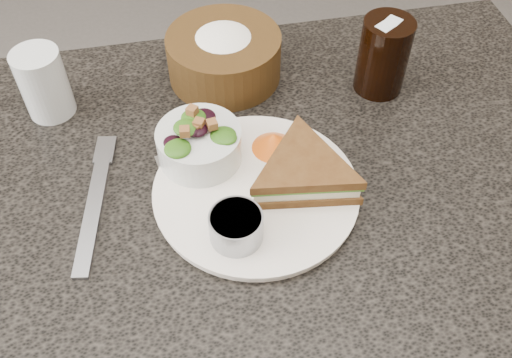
{
  "coord_description": "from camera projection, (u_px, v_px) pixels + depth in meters",
  "views": [
    {
      "loc": [
        -0.1,
        -0.47,
        1.33
      ],
      "look_at": [
        -0.01,
        -0.01,
        0.78
      ],
      "focal_mm": 40.0,
      "sensor_mm": 36.0,
      "label": 1
    }
  ],
  "objects": [
    {
      "name": "dining_table",
      "position": [
        260.0,
        316.0,
        1.04
      ],
      "size": [
        1.0,
        0.7,
        0.75
      ],
      "primitive_type": "cube",
      "color": "black",
      "rests_on": "floor"
    },
    {
      "name": "dinner_plate",
      "position": [
        256.0,
        191.0,
        0.74
      ],
      "size": [
        0.26,
        0.26,
        0.01
      ],
      "primitive_type": "cylinder",
      "color": "white",
      "rests_on": "dining_table"
    },
    {
      "name": "sandwich",
      "position": [
        304.0,
        172.0,
        0.73
      ],
      "size": [
        0.19,
        0.19,
        0.04
      ],
      "primitive_type": null,
      "rotation": [
        0.0,
        0.0,
        -0.14
      ],
      "color": "#56391B",
      "rests_on": "dinner_plate"
    },
    {
      "name": "salad_bowl",
      "position": [
        199.0,
        140.0,
        0.75
      ],
      "size": [
        0.15,
        0.15,
        0.07
      ],
      "primitive_type": null,
      "rotation": [
        0.0,
        0.0,
        -0.4
      ],
      "color": "silver",
      "rests_on": "dinner_plate"
    },
    {
      "name": "dressing_ramekin",
      "position": [
        236.0,
        227.0,
        0.68
      ],
      "size": [
        0.07,
        0.07,
        0.04
      ],
      "primitive_type": "cylinder",
      "rotation": [
        0.0,
        0.0,
        0.02
      ],
      "color": "gray",
      "rests_on": "dinner_plate"
    },
    {
      "name": "orange_wedge",
      "position": [
        274.0,
        141.0,
        0.77
      ],
      "size": [
        0.07,
        0.07,
        0.03
      ],
      "primitive_type": "cone",
      "rotation": [
        0.0,
        0.0,
        0.21
      ],
      "color": "orange",
      "rests_on": "dinner_plate"
    },
    {
      "name": "fork",
      "position": [
        94.0,
        209.0,
        0.73
      ],
      "size": [
        0.05,
        0.2,
        0.01
      ],
      "primitive_type": "cube",
      "rotation": [
        0.0,
        0.0,
        -0.17
      ],
      "color": "#A1A5AE",
      "rests_on": "dining_table"
    },
    {
      "name": "knife",
      "position": [
        177.0,
        204.0,
        0.73
      ],
      "size": [
        0.04,
        0.18,
        0.0
      ],
      "primitive_type": "cube",
      "rotation": [
        0.0,
        0.0,
        0.17
      ],
      "color": "#AFB0B2",
      "rests_on": "dining_table"
    },
    {
      "name": "bread_basket",
      "position": [
        224.0,
        50.0,
        0.86
      ],
      "size": [
        0.23,
        0.23,
        0.1
      ],
      "primitive_type": null,
      "rotation": [
        0.0,
        0.0,
        -0.37
      ],
      "color": "#513415",
      "rests_on": "dining_table"
    },
    {
      "name": "cola_glass",
      "position": [
        384.0,
        53.0,
        0.84
      ],
      "size": [
        0.09,
        0.09,
        0.13
      ],
      "primitive_type": null,
      "rotation": [
        0.0,
        0.0,
        0.33
      ],
      "color": "black",
      "rests_on": "dining_table"
    },
    {
      "name": "water_glass",
      "position": [
        44.0,
        83.0,
        0.81
      ],
      "size": [
        0.08,
        0.08,
        0.1
      ],
      "primitive_type": "cylinder",
      "rotation": [
        0.0,
        0.0,
        0.14
      ],
      "color": "silver",
      "rests_on": "dining_table"
    }
  ]
}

